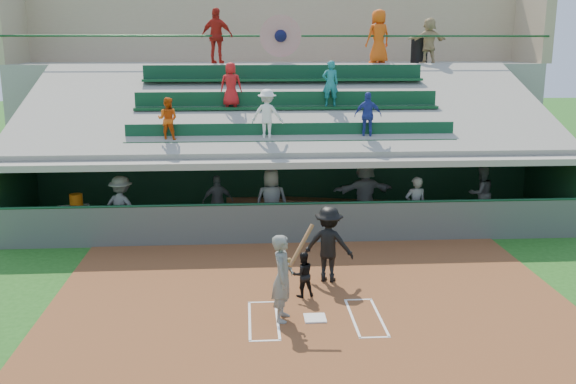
{
  "coord_description": "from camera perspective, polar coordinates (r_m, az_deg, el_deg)",
  "views": [
    {
      "loc": [
        -1.33,
        -11.78,
        5.4
      ],
      "look_at": [
        -0.3,
        3.5,
        1.8
      ],
      "focal_mm": 40.0,
      "sensor_mm": 36.0,
      "label": 1
    }
  ],
  "objects": [
    {
      "name": "dugout_player_f",
      "position": [
        20.5,
        16.77,
        -0.1
      ],
      "size": [
        0.93,
        0.8,
        1.67
      ],
      "primitive_type": "imported",
      "rotation": [
        0.0,
        0.0,
        3.37
      ],
      "color": "#535550",
      "rests_on": "dugout_floor"
    },
    {
      "name": "dugout_player_b",
      "position": [
        19.02,
        -6.25,
        -0.82
      ],
      "size": [
        0.93,
        0.46,
        1.54
      ],
      "primitive_type": "imported",
      "rotation": [
        0.0,
        0.0,
        3.23
      ],
      "color": "#545752",
      "rests_on": "dugout_floor"
    },
    {
      "name": "batter_at_plate",
      "position": [
        12.65,
        -0.46,
        -7.6
      ],
      "size": [
        0.9,
        0.77,
        1.95
      ],
      "color": "#5B5E59",
      "rests_on": "dirt_slab"
    },
    {
      "name": "water_cooler",
      "position": [
        19.26,
        -18.31,
        -0.71
      ],
      "size": [
        0.37,
        0.37,
        0.37
      ],
      "primitive_type": "cylinder",
      "color": "orange",
      "rests_on": "white_table"
    },
    {
      "name": "home_umpire",
      "position": [
        14.7,
        3.64,
        -4.64
      ],
      "size": [
        1.28,
        0.98,
        1.75
      ],
      "primitive_type": "imported",
      "rotation": [
        0.0,
        0.0,
        2.81
      ],
      "color": "black",
      "rests_on": "dirt_slab"
    },
    {
      "name": "home_plate",
      "position": [
        13.01,
        2.42,
        -11.13
      ],
      "size": [
        0.43,
        0.43,
        0.03
      ],
      "primitive_type": "cube",
      "color": "silver",
      "rests_on": "dirt_slab"
    },
    {
      "name": "dirt_slab",
      "position": [
        13.48,
        2.18,
        -10.35
      ],
      "size": [
        11.0,
        9.0,
        0.02
      ],
      "primitive_type": "cube",
      "color": "brown",
      "rests_on": "ground"
    },
    {
      "name": "concourse_staff_a",
      "position": [
        23.91,
        -6.34,
        13.61
      ],
      "size": [
        1.26,
        0.8,
        1.99
      ],
      "primitive_type": "imported",
      "rotation": [
        0.0,
        0.0,
        2.85
      ],
      "color": "#AF1C14",
      "rests_on": "concourse_slab"
    },
    {
      "name": "grandstand",
      "position": [
        22.55,
        -0.44,
        5.23
      ],
      "size": [
        20.4,
        10.4,
        7.8
      ],
      "color": "#4E534E",
      "rests_on": "ground"
    },
    {
      "name": "white_table",
      "position": [
        19.36,
        -18.41,
        -2.37
      ],
      "size": [
        1.04,
        0.91,
        0.76
      ],
      "primitive_type": "cube",
      "rotation": [
        0.0,
        0.0,
        0.34
      ],
      "color": "white",
      "rests_on": "dugout_floor"
    },
    {
      "name": "concourse_staff_c",
      "position": [
        25.17,
        12.41,
        13.02
      ],
      "size": [
        1.63,
        0.86,
        1.68
      ],
      "primitive_type": "imported",
      "rotation": [
        0.0,
        0.0,
        3.39
      ],
      "color": "tan",
      "rests_on": "concourse_slab"
    },
    {
      "name": "dugout_player_c",
      "position": [
        18.19,
        -1.47,
        -0.85
      ],
      "size": [
        0.93,
        0.61,
        1.88
      ],
      "primitive_type": "imported",
      "rotation": [
        0.0,
        0.0,
        3.16
      ],
      "color": "#595B56",
      "rests_on": "dugout_floor"
    },
    {
      "name": "trash_bin",
      "position": [
        25.61,
        11.59,
        12.24
      ],
      "size": [
        0.63,
        0.63,
        0.95
      ],
      "primitive_type": "cylinder",
      "color": "black",
      "rests_on": "concourse_slab"
    },
    {
      "name": "concourse_slab",
      "position": [
        25.5,
        -0.84,
        6.24
      ],
      "size": [
        20.0,
        3.0,
        4.6
      ],
      "primitive_type": "cube",
      "color": "gray",
      "rests_on": "ground"
    },
    {
      "name": "dugout_player_e",
      "position": [
        18.44,
        11.25,
        -1.22
      ],
      "size": [
        0.65,
        0.47,
        1.68
      ],
      "primitive_type": "imported",
      "rotation": [
        0.0,
        0.0,
        3.25
      ],
      "color": "#5C5E59",
      "rests_on": "dugout_floor"
    },
    {
      "name": "batters_box_chalk",
      "position": [
        13.02,
        2.42,
        -11.18
      ],
      "size": [
        2.65,
        1.85,
        0.01
      ],
      "color": "white",
      "rests_on": "dirt_slab"
    },
    {
      "name": "catcher",
      "position": [
        13.9,
        1.31,
        -7.33
      ],
      "size": [
        0.56,
        0.48,
        1.0
      ],
      "primitive_type": "imported",
      "rotation": [
        0.0,
        0.0,
        3.38
      ],
      "color": "black",
      "rests_on": "dirt_slab"
    },
    {
      "name": "dugout_floor",
      "position": [
        19.34,
        0.25,
        -2.92
      ],
      "size": [
        16.0,
        3.5,
        0.04
      ],
      "primitive_type": "cube",
      "color": "gray",
      "rests_on": "ground"
    },
    {
      "name": "dugout_player_d",
      "position": [
        19.16,
        6.83,
        -0.06
      ],
      "size": [
        1.9,
        0.87,
        1.98
      ],
      "primitive_type": "imported",
      "rotation": [
        0.0,
        0.0,
        3.3
      ],
      "color": "#62645F",
      "rests_on": "dugout_floor"
    },
    {
      "name": "dugout_bench",
      "position": [
        20.59,
        0.56,
        -1.2
      ],
      "size": [
        15.18,
        3.99,
        0.46
      ],
      "primitive_type": "cube",
      "rotation": [
        0.0,
        0.0,
        -0.23
      ],
      "color": "brown",
      "rests_on": "dugout_floor"
    },
    {
      "name": "concourse_staff_b",
      "position": [
        24.37,
        8.04,
        13.51
      ],
      "size": [
        1.11,
        0.92,
        1.95
      ],
      "primitive_type": "imported",
      "rotation": [
        0.0,
        0.0,
        3.51
      ],
      "color": "#D84B0C",
      "rests_on": "concourse_slab"
    },
    {
      "name": "dugout_player_a",
      "position": [
        18.34,
        -14.57,
        -1.32
      ],
      "size": [
        1.31,
        1.02,
        1.77
      ],
      "primitive_type": "imported",
      "rotation": [
        0.0,
        0.0,
        2.78
      ],
      "color": "#585B56",
      "rests_on": "dugout_floor"
    },
    {
      "name": "ground",
      "position": [
        13.03,
        2.41,
        -11.27
      ],
      "size": [
        100.0,
        100.0,
        0.0
      ],
      "primitive_type": "plane",
      "color": "#1B5016",
      "rests_on": "ground"
    }
  ]
}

